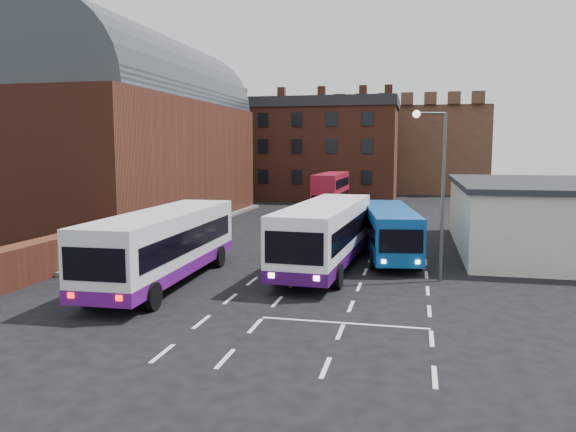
% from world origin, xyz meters
% --- Properties ---
extents(ground, '(180.00, 180.00, 0.00)m').
position_xyz_m(ground, '(0.00, 0.00, 0.00)').
color(ground, black).
extents(railway_station, '(12.00, 28.00, 16.00)m').
position_xyz_m(railway_station, '(-15.50, 21.00, 7.64)').
color(railway_station, '#602B1E').
rests_on(railway_station, ground).
extents(forecourt_wall, '(1.20, 10.00, 1.80)m').
position_xyz_m(forecourt_wall, '(-10.20, 2.00, 0.90)').
color(forecourt_wall, '#602B1E').
rests_on(forecourt_wall, ground).
extents(cream_building, '(10.40, 16.40, 4.25)m').
position_xyz_m(cream_building, '(15.00, 14.00, 2.16)').
color(cream_building, beige).
rests_on(cream_building, ground).
extents(brick_terrace, '(22.00, 10.00, 11.00)m').
position_xyz_m(brick_terrace, '(-6.00, 46.00, 5.50)').
color(brick_terrace, brown).
rests_on(brick_terrace, ground).
extents(castle_keep, '(22.00, 22.00, 12.00)m').
position_xyz_m(castle_keep, '(6.00, 66.00, 6.00)').
color(castle_keep, brown).
rests_on(castle_keep, ground).
extents(bus_white_outbound, '(3.34, 12.23, 3.31)m').
position_xyz_m(bus_white_outbound, '(-3.86, 1.23, 1.96)').
color(bus_white_outbound, silver).
rests_on(bus_white_outbound, ground).
extents(bus_white_inbound, '(3.64, 12.56, 3.39)m').
position_xyz_m(bus_white_inbound, '(2.91, 5.92, 2.00)').
color(bus_white_inbound, white).
rests_on(bus_white_inbound, ground).
extents(bus_blue, '(3.86, 10.63, 2.84)m').
position_xyz_m(bus_blue, '(6.00, 9.74, 1.67)').
color(bus_blue, '#0C4794').
rests_on(bus_blue, ground).
extents(bus_red_double, '(2.53, 9.68, 3.86)m').
position_xyz_m(bus_red_double, '(-0.52, 31.05, 2.05)').
color(bus_red_double, maroon).
rests_on(bus_red_double, ground).
extents(street_lamp, '(1.53, 0.71, 7.90)m').
position_xyz_m(street_lamp, '(8.34, 4.28, 4.77)').
color(street_lamp, '#4D4E50').
rests_on(street_lamp, ground).
extents(pedestrian_beige, '(0.90, 0.82, 1.49)m').
position_xyz_m(pedestrian_beige, '(-4.68, -2.09, 0.75)').
color(pedestrian_beige, tan).
rests_on(pedestrian_beige, ground).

